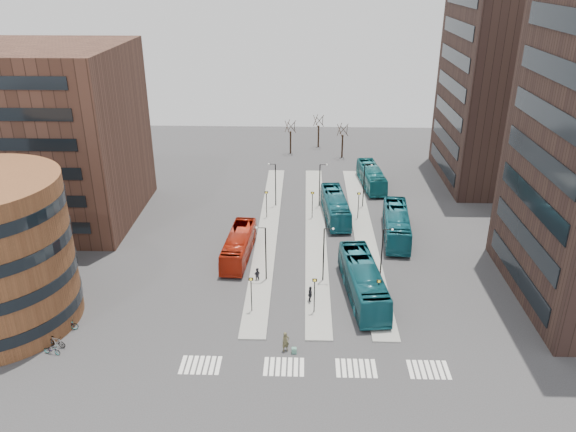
{
  "coord_description": "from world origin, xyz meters",
  "views": [
    {
      "loc": [
        0.49,
        -33.49,
        30.63
      ],
      "look_at": [
        -1.26,
        23.6,
        5.0
      ],
      "focal_mm": 35.0,
      "sensor_mm": 36.0,
      "label": 1
    }
  ],
  "objects_px": {
    "commuter_b": "(310,295)",
    "suitcase": "(294,351)",
    "commuter_a": "(257,274)",
    "commuter_c": "(345,272)",
    "bicycle_far": "(67,326)",
    "teal_bus_d": "(371,177)",
    "bicycle_mid": "(56,342)",
    "traveller": "(286,342)",
    "red_bus": "(239,245)",
    "teal_bus_b": "(335,207)",
    "teal_bus_a": "(363,281)",
    "teal_bus_c": "(396,224)",
    "bicycle_near": "(52,350)"
  },
  "relations": [
    {
      "from": "suitcase",
      "to": "traveller",
      "type": "xyz_separation_m",
      "value": [
        -0.74,
        0.32,
        0.66
      ]
    },
    {
      "from": "bicycle_far",
      "to": "commuter_a",
      "type": "bearing_deg",
      "value": -75.84
    },
    {
      "from": "commuter_b",
      "to": "suitcase",
      "type": "bearing_deg",
      "value": 163.26
    },
    {
      "from": "teal_bus_d",
      "to": "bicycle_mid",
      "type": "distance_m",
      "value": 51.06
    },
    {
      "from": "teal_bus_d",
      "to": "commuter_c",
      "type": "distance_m",
      "value": 28.17
    },
    {
      "from": "commuter_c",
      "to": "teal_bus_a",
      "type": "bearing_deg",
      "value": 68.43
    },
    {
      "from": "suitcase",
      "to": "bicycle_mid",
      "type": "bearing_deg",
      "value": 174.92
    },
    {
      "from": "bicycle_near",
      "to": "commuter_c",
      "type": "bearing_deg",
      "value": -50.14
    },
    {
      "from": "red_bus",
      "to": "bicycle_near",
      "type": "relative_size",
      "value": 6.78
    },
    {
      "from": "red_bus",
      "to": "bicycle_mid",
      "type": "distance_m",
      "value": 22.2
    },
    {
      "from": "commuter_c",
      "to": "teal_bus_d",
      "type": "bearing_deg",
      "value": -147.6
    },
    {
      "from": "red_bus",
      "to": "commuter_a",
      "type": "height_order",
      "value": "red_bus"
    },
    {
      "from": "commuter_c",
      "to": "bicycle_far",
      "type": "xyz_separation_m",
      "value": [
        -25.93,
        -10.04,
        -0.34
      ]
    },
    {
      "from": "commuter_a",
      "to": "commuter_b",
      "type": "bearing_deg",
      "value": 155.59
    },
    {
      "from": "teal_bus_d",
      "to": "commuter_a",
      "type": "relative_size",
      "value": 7.34
    },
    {
      "from": "bicycle_mid",
      "to": "teal_bus_a",
      "type": "bearing_deg",
      "value": -57.3
    },
    {
      "from": "teal_bus_a",
      "to": "traveller",
      "type": "bearing_deg",
      "value": -135.8
    },
    {
      "from": "commuter_a",
      "to": "commuter_c",
      "type": "bearing_deg",
      "value": -164.57
    },
    {
      "from": "traveller",
      "to": "commuter_b",
      "type": "bearing_deg",
      "value": 46.37
    },
    {
      "from": "traveller",
      "to": "commuter_a",
      "type": "relative_size",
      "value": 1.25
    },
    {
      "from": "suitcase",
      "to": "commuter_b",
      "type": "height_order",
      "value": "commuter_b"
    },
    {
      "from": "traveller",
      "to": "bicycle_far",
      "type": "height_order",
      "value": "traveller"
    },
    {
      "from": "teal_bus_a",
      "to": "bicycle_far",
      "type": "bearing_deg",
      "value": -172.7
    },
    {
      "from": "teal_bus_d",
      "to": "commuter_a",
      "type": "distance_m",
      "value": 31.96
    },
    {
      "from": "teal_bus_d",
      "to": "bicycle_far",
      "type": "height_order",
      "value": "teal_bus_d"
    },
    {
      "from": "teal_bus_b",
      "to": "commuter_c",
      "type": "bearing_deg",
      "value": -93.89
    },
    {
      "from": "teal_bus_a",
      "to": "teal_bus_d",
      "type": "distance_m",
      "value": 31.27
    },
    {
      "from": "traveller",
      "to": "commuter_a",
      "type": "xyz_separation_m",
      "value": [
        -3.42,
        11.74,
        -0.18
      ]
    },
    {
      "from": "teal_bus_c",
      "to": "traveller",
      "type": "distance_m",
      "value": 26.13
    },
    {
      "from": "traveller",
      "to": "commuter_b",
      "type": "xyz_separation_m",
      "value": [
        2.17,
        7.72,
        -0.04
      ]
    },
    {
      "from": "commuter_a",
      "to": "teal_bus_c",
      "type": "bearing_deg",
      "value": -134.29
    },
    {
      "from": "teal_bus_c",
      "to": "traveller",
      "type": "xyz_separation_m",
      "value": [
        -12.76,
        -22.79,
        -0.74
      ]
    },
    {
      "from": "teal_bus_d",
      "to": "commuter_b",
      "type": "relative_size",
      "value": 6.14
    },
    {
      "from": "teal_bus_b",
      "to": "bicycle_far",
      "type": "bearing_deg",
      "value": -139.72
    },
    {
      "from": "commuter_a",
      "to": "commuter_c",
      "type": "xyz_separation_m",
      "value": [
        9.29,
        0.66,
        0.09
      ]
    },
    {
      "from": "teal_bus_b",
      "to": "commuter_b",
      "type": "relative_size",
      "value": 6.39
    },
    {
      "from": "suitcase",
      "to": "teal_bus_c",
      "type": "xyz_separation_m",
      "value": [
        12.02,
        23.12,
        1.4
      ]
    },
    {
      "from": "teal_bus_a",
      "to": "bicycle_mid",
      "type": "bearing_deg",
      "value": -167.92
    },
    {
      "from": "red_bus",
      "to": "teal_bus_b",
      "type": "relative_size",
      "value": 0.93
    },
    {
      "from": "suitcase",
      "to": "traveller",
      "type": "bearing_deg",
      "value": 151.81
    },
    {
      "from": "teal_bus_b",
      "to": "commuter_b",
      "type": "height_order",
      "value": "teal_bus_b"
    },
    {
      "from": "red_bus",
      "to": "commuter_b",
      "type": "xyz_separation_m",
      "value": [
        8.09,
        -9.25,
        -0.59
      ]
    },
    {
      "from": "commuter_a",
      "to": "commuter_c",
      "type": "height_order",
      "value": "commuter_c"
    },
    {
      "from": "teal_bus_b",
      "to": "teal_bus_d",
      "type": "bearing_deg",
      "value": 58.0
    },
    {
      "from": "teal_bus_c",
      "to": "bicycle_near",
      "type": "distance_m",
      "value": 40.6
    },
    {
      "from": "suitcase",
      "to": "teal_bus_a",
      "type": "height_order",
      "value": "teal_bus_a"
    },
    {
      "from": "commuter_a",
      "to": "commuter_b",
      "type": "distance_m",
      "value": 6.89
    },
    {
      "from": "teal_bus_a",
      "to": "traveller",
      "type": "xyz_separation_m",
      "value": [
        -7.42,
        -8.99,
        -0.84
      ]
    },
    {
      "from": "teal_bus_a",
      "to": "bicycle_mid",
      "type": "relative_size",
      "value": 7.07
    },
    {
      "from": "teal_bus_c",
      "to": "teal_bus_d",
      "type": "xyz_separation_m",
      "value": [
        -1.24,
        17.2,
        -0.14
      ]
    }
  ]
}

